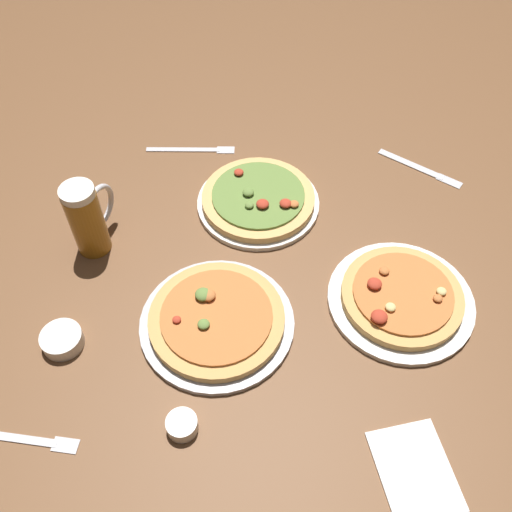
{
  "coord_description": "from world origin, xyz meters",
  "views": [
    {
      "loc": [
        0.02,
        -0.74,
        0.95
      ],
      "look_at": [
        0.0,
        0.0,
        0.02
      ],
      "focal_mm": 39.97,
      "sensor_mm": 36.0,
      "label": 1
    }
  ],
  "objects_px": {
    "beer_mug_dark": "(88,218)",
    "ramekin_sauce": "(182,425)",
    "fork_left": "(193,149)",
    "knife_right": "(420,168)",
    "napkin_folded": "(415,470)",
    "ramekin_butter": "(62,340)",
    "pizza_plate_far": "(259,200)",
    "pizza_plate_near": "(217,320)",
    "fork_spare": "(21,439)",
    "pizza_plate_side": "(401,298)"
  },
  "relations": [
    {
      "from": "beer_mug_dark",
      "to": "ramekin_sauce",
      "type": "xyz_separation_m",
      "value": [
        0.23,
        -0.4,
        -0.07
      ]
    },
    {
      "from": "napkin_folded",
      "to": "fork_left",
      "type": "distance_m",
      "value": 0.89
    },
    {
      "from": "pizza_plate_side",
      "to": "beer_mug_dark",
      "type": "height_order",
      "value": "beer_mug_dark"
    },
    {
      "from": "pizza_plate_far",
      "to": "fork_spare",
      "type": "height_order",
      "value": "pizza_plate_far"
    },
    {
      "from": "ramekin_butter",
      "to": "fork_spare",
      "type": "xyz_separation_m",
      "value": [
        -0.03,
        -0.19,
        -0.01
      ]
    },
    {
      "from": "pizza_plate_near",
      "to": "knife_right",
      "type": "relative_size",
      "value": 1.57
    },
    {
      "from": "pizza_plate_near",
      "to": "pizza_plate_side",
      "type": "relative_size",
      "value": 1.03
    },
    {
      "from": "pizza_plate_near",
      "to": "beer_mug_dark",
      "type": "xyz_separation_m",
      "value": [
        -0.28,
        0.19,
        0.07
      ]
    },
    {
      "from": "ramekin_sauce",
      "to": "fork_spare",
      "type": "xyz_separation_m",
      "value": [
        -0.27,
        -0.03,
        -0.01
      ]
    },
    {
      "from": "pizza_plate_far",
      "to": "pizza_plate_side",
      "type": "xyz_separation_m",
      "value": [
        0.29,
        -0.26,
        -0.0
      ]
    },
    {
      "from": "pizza_plate_near",
      "to": "fork_left",
      "type": "relative_size",
      "value": 1.36
    },
    {
      "from": "pizza_plate_side",
      "to": "beer_mug_dark",
      "type": "bearing_deg",
      "value": 168.36
    },
    {
      "from": "fork_left",
      "to": "fork_spare",
      "type": "xyz_separation_m",
      "value": [
        -0.22,
        -0.74,
        0.0
      ]
    },
    {
      "from": "ramekin_butter",
      "to": "knife_right",
      "type": "distance_m",
      "value": 0.9
    },
    {
      "from": "fork_left",
      "to": "knife_right",
      "type": "distance_m",
      "value": 0.56
    },
    {
      "from": "fork_left",
      "to": "pizza_plate_side",
      "type": "bearing_deg",
      "value": -43.92
    },
    {
      "from": "ramekin_butter",
      "to": "knife_right",
      "type": "relative_size",
      "value": 0.41
    },
    {
      "from": "ramekin_butter",
      "to": "knife_right",
      "type": "height_order",
      "value": "ramekin_butter"
    },
    {
      "from": "beer_mug_dark",
      "to": "ramekin_sauce",
      "type": "distance_m",
      "value": 0.47
    },
    {
      "from": "knife_right",
      "to": "ramekin_sauce",
      "type": "bearing_deg",
      "value": -127.18
    },
    {
      "from": "ramekin_sauce",
      "to": "pizza_plate_near",
      "type": "bearing_deg",
      "value": 78.18
    },
    {
      "from": "knife_right",
      "to": "pizza_plate_near",
      "type": "bearing_deg",
      "value": -135.32
    },
    {
      "from": "pizza_plate_far",
      "to": "fork_left",
      "type": "relative_size",
      "value": 1.26
    },
    {
      "from": "pizza_plate_side",
      "to": "ramekin_sauce",
      "type": "relative_size",
      "value": 5.35
    },
    {
      "from": "fork_spare",
      "to": "knife_right",
      "type": "bearing_deg",
      "value": 41.71
    },
    {
      "from": "beer_mug_dark",
      "to": "ramekin_sauce",
      "type": "height_order",
      "value": "beer_mug_dark"
    },
    {
      "from": "pizza_plate_side",
      "to": "fork_left",
      "type": "bearing_deg",
      "value": 136.08
    },
    {
      "from": "knife_right",
      "to": "pizza_plate_side",
      "type": "bearing_deg",
      "value": -104.08
    },
    {
      "from": "ramekin_sauce",
      "to": "ramekin_butter",
      "type": "relative_size",
      "value": 0.69
    },
    {
      "from": "pizza_plate_far",
      "to": "knife_right",
      "type": "xyz_separation_m",
      "value": [
        0.39,
        0.13,
        -0.01
      ]
    },
    {
      "from": "pizza_plate_near",
      "to": "beer_mug_dark",
      "type": "distance_m",
      "value": 0.34
    },
    {
      "from": "pizza_plate_near",
      "to": "pizza_plate_far",
      "type": "xyz_separation_m",
      "value": [
        0.07,
        0.32,
        0.0
      ]
    },
    {
      "from": "fork_spare",
      "to": "pizza_plate_side",
      "type": "bearing_deg",
      "value": 23.87
    },
    {
      "from": "ramekin_sauce",
      "to": "fork_left",
      "type": "relative_size",
      "value": 0.25
    },
    {
      "from": "ramekin_sauce",
      "to": "fork_left",
      "type": "height_order",
      "value": "ramekin_sauce"
    },
    {
      "from": "pizza_plate_near",
      "to": "fork_left",
      "type": "height_order",
      "value": "pizza_plate_near"
    },
    {
      "from": "ramekin_butter",
      "to": "fork_spare",
      "type": "bearing_deg",
      "value": -98.72
    },
    {
      "from": "napkin_folded",
      "to": "knife_right",
      "type": "xyz_separation_m",
      "value": [
        0.12,
        0.72,
        -0.0
      ]
    },
    {
      "from": "pizza_plate_near",
      "to": "ramekin_sauce",
      "type": "distance_m",
      "value": 0.21
    },
    {
      "from": "beer_mug_dark",
      "to": "fork_spare",
      "type": "xyz_separation_m",
      "value": [
        -0.04,
        -0.43,
        -0.08
      ]
    },
    {
      "from": "pizza_plate_near",
      "to": "fork_left",
      "type": "distance_m",
      "value": 0.52
    },
    {
      "from": "knife_right",
      "to": "ramekin_butter",
      "type": "bearing_deg",
      "value": -145.92
    },
    {
      "from": "pizza_plate_near",
      "to": "ramekin_sauce",
      "type": "xyz_separation_m",
      "value": [
        -0.04,
        -0.21,
        -0.0
      ]
    },
    {
      "from": "pizza_plate_far",
      "to": "beer_mug_dark",
      "type": "distance_m",
      "value": 0.38
    },
    {
      "from": "pizza_plate_far",
      "to": "knife_right",
      "type": "height_order",
      "value": "pizza_plate_far"
    },
    {
      "from": "napkin_folded",
      "to": "fork_left",
      "type": "xyz_separation_m",
      "value": [
        -0.44,
        0.78,
        -0.0
      ]
    },
    {
      "from": "pizza_plate_far",
      "to": "beer_mug_dark",
      "type": "relative_size",
      "value": 1.61
    },
    {
      "from": "fork_left",
      "to": "ramekin_sauce",
      "type": "bearing_deg",
      "value": -85.69
    },
    {
      "from": "ramekin_sauce",
      "to": "fork_spare",
      "type": "relative_size",
      "value": 0.25
    },
    {
      "from": "pizza_plate_far",
      "to": "fork_left",
      "type": "xyz_separation_m",
      "value": [
        -0.17,
        0.18,
        -0.01
      ]
    }
  ]
}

